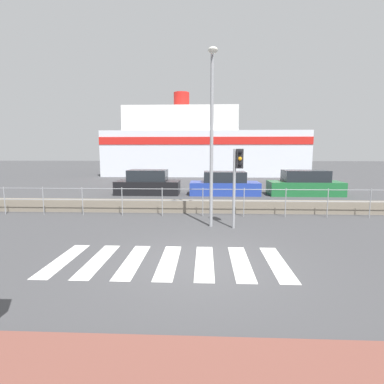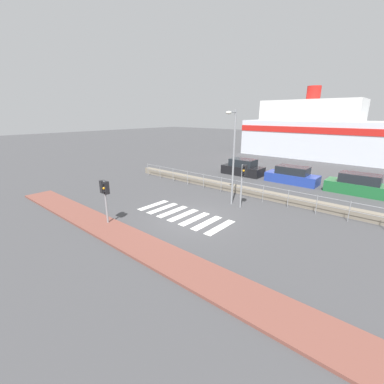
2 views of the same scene
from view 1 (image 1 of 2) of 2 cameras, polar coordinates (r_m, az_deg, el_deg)
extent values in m
plane|color=#424244|center=(7.68, 1.72, -13.22)|extent=(160.00, 160.00, 0.00)
cube|color=silver|center=(8.49, -23.30, -11.78)|extent=(0.45, 2.40, 0.01)
cube|color=silver|center=(8.14, -17.45, -12.32)|extent=(0.45, 2.40, 0.01)
cube|color=silver|center=(7.89, -11.14, -12.76)|extent=(0.45, 2.40, 0.01)
cube|color=silver|center=(7.73, -4.48, -13.07)|extent=(0.45, 2.40, 0.01)
cube|color=silver|center=(7.68, 2.39, -13.20)|extent=(0.45, 2.40, 0.01)
cube|color=silver|center=(7.73, 9.25, -13.15)|extent=(0.45, 2.40, 0.01)
cube|color=silver|center=(7.89, 15.93, -12.93)|extent=(0.45, 2.40, 0.01)
cube|color=slate|center=(13.63, 2.10, -2.74)|extent=(23.14, 0.55, 0.54)
cylinder|color=gray|center=(12.63, 2.09, 0.53)|extent=(20.82, 0.03, 0.03)
cylinder|color=gray|center=(12.70, 2.08, -1.66)|extent=(20.82, 0.03, 0.03)
cylinder|color=gray|center=(15.44, -32.11, -1.40)|extent=(0.04, 0.04, 1.23)
cylinder|color=gray|center=(14.53, -26.47, -1.53)|extent=(0.04, 0.04, 1.23)
cylinder|color=gray|center=(13.77, -20.14, -1.66)|extent=(0.04, 0.04, 1.23)
cylinder|color=gray|center=(13.20, -13.17, -1.77)|extent=(0.04, 0.04, 1.23)
cylinder|color=gray|center=(12.84, -5.69, -1.87)|extent=(0.04, 0.04, 1.23)
cylinder|color=gray|center=(12.71, 2.08, -1.93)|extent=(0.04, 0.04, 1.23)
cylinder|color=gray|center=(12.82, 9.86, -1.96)|extent=(0.04, 0.04, 1.23)
cylinder|color=gray|center=(13.15, 17.38, -1.96)|extent=(0.04, 0.04, 1.23)
cylinder|color=gray|center=(13.70, 24.42, -1.92)|extent=(0.04, 0.04, 1.23)
cylinder|color=gray|center=(14.44, 30.82, -1.87)|extent=(0.04, 0.04, 1.23)
cylinder|color=gray|center=(10.72, 8.02, 0.54)|extent=(0.10, 0.10, 2.84)
cube|color=black|center=(10.66, 9.05, 6.30)|extent=(0.24, 0.24, 0.68)
sphere|color=black|center=(10.51, 9.16, 7.43)|extent=(0.13, 0.13, 0.13)
sphere|color=orange|center=(10.52, 9.13, 6.28)|extent=(0.13, 0.13, 0.13)
sphere|color=black|center=(10.53, 9.11, 5.13)|extent=(0.13, 0.13, 0.13)
cylinder|color=gray|center=(10.81, 3.76, 9.41)|extent=(0.12, 0.12, 6.13)
cylinder|color=gray|center=(10.90, 3.95, 24.97)|extent=(0.07, 0.79, 0.07)
ellipsoid|color=silver|center=(10.51, 4.01, 25.35)|extent=(0.32, 0.42, 0.19)
cube|color=silver|center=(35.69, 2.40, 7.30)|extent=(22.52, 7.63, 4.96)
cube|color=white|center=(35.97, -1.99, 13.44)|extent=(12.61, 6.11, 2.73)
cube|color=red|center=(31.87, 2.40, 9.75)|extent=(22.52, 0.08, 0.79)
cylinder|color=red|center=(36.27, -2.01, 17.00)|extent=(1.80, 1.80, 1.80)
cube|color=black|center=(19.58, -8.38, 0.87)|extent=(4.06, 1.82, 0.87)
cube|color=#1E2328|center=(19.50, -8.42, 3.17)|extent=(2.44, 1.60, 0.71)
cube|color=#233D9E|center=(19.27, 6.20, 0.72)|extent=(4.39, 1.77, 0.81)
cube|color=#1E2328|center=(19.19, 6.23, 2.91)|extent=(2.64, 1.56, 0.67)
cube|color=#1E6633|center=(20.23, 20.66, 0.67)|extent=(4.52, 1.76, 0.87)
cube|color=#1E2328|center=(20.15, 20.77, 2.89)|extent=(2.71, 1.55, 0.71)
camera|label=2|loc=(10.01, 115.72, 14.85)|focal=24.00mm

